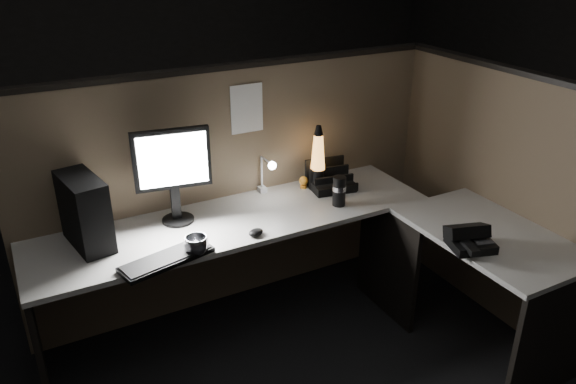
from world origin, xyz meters
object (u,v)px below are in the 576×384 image
pc_tower (85,212)px  desk_phone (469,239)px  keyboard (167,259)px  lava_lamp (318,163)px  monitor (173,167)px

pc_tower → desk_phone: size_ratio=1.45×
pc_tower → keyboard: pc_tower is taller
keyboard → lava_lamp: lava_lamp is taller
lava_lamp → desk_phone: size_ratio=1.60×
desk_phone → lava_lamp: bearing=124.7°
keyboard → monitor: bearing=52.0°
lava_lamp → desk_phone: (0.31, -1.00, -0.12)m
lava_lamp → desk_phone: 1.05m
desk_phone → keyboard: bearing=174.8°
monitor → lava_lamp: size_ratio=1.30×
pc_tower → lava_lamp: (1.41, 0.05, -0.02)m
monitor → desk_phone: monitor is taller
monitor → desk_phone: 1.60m
pc_tower → lava_lamp: 1.41m
pc_tower → keyboard: bearing=-59.4°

